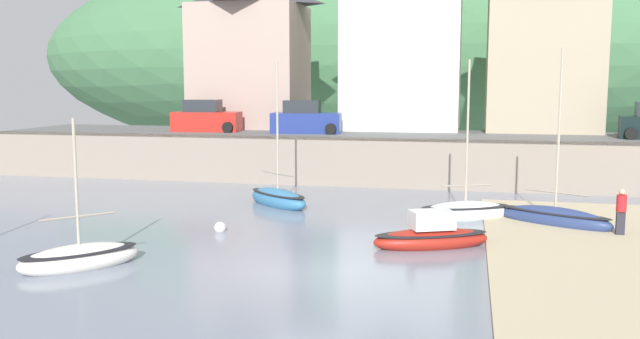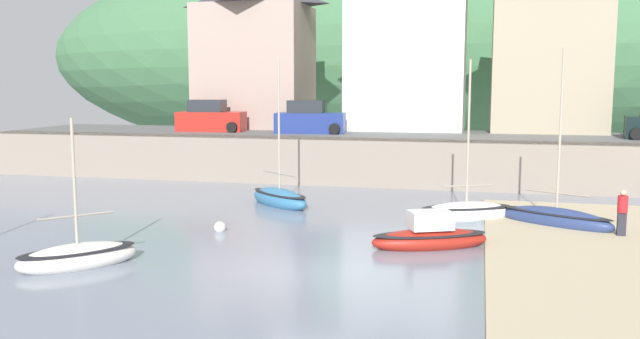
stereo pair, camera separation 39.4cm
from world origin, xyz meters
TOP-DOWN VIEW (x-y plane):
  - quay_seawall at (0.00, 17.50)m, footprint 48.00×9.40m
  - hillside_backdrop at (-3.47, 55.20)m, footprint 80.00×44.00m
  - waterfront_building_left at (-10.14, 25.20)m, footprint 7.33×6.00m
  - waterfront_building_centre at (0.02, 25.20)m, footprint 7.57×5.53m
  - waterfront_building_right at (8.59, 25.20)m, footprint 6.93×5.25m
  - church_with_spire at (9.89, 29.20)m, footprint 3.00×3.00m
  - rowboat_small_beached at (3.22, 3.87)m, footprint 4.13×2.79m
  - sailboat_far_left at (4.28, 8.75)m, footprint 3.99×2.82m
  - sailboat_nearest_shore at (-3.81, 9.97)m, footprint 3.70×3.34m
  - sailboat_white_hull at (-6.69, -0.91)m, footprint 3.34×3.54m
  - fishing_boat_green at (7.60, 8.09)m, footprint 4.25×3.06m
  - parked_car_near_slipway at (-11.53, 20.70)m, footprint 4.24×2.06m
  - parked_car_by_wall at (-5.22, 20.70)m, footprint 4.26×2.13m
  - person_on_slipway at (9.60, 6.69)m, footprint 0.34×0.34m
  - mooring_buoy at (-4.42, 4.52)m, footprint 0.44×0.44m

SIDE VIEW (x-z plane):
  - mooring_buoy at x=-4.42m, z-range -0.09..0.35m
  - sailboat_white_hull at x=-6.69m, z-range -2.00..2.57m
  - sailboat_far_left at x=4.28m, z-range -2.93..3.55m
  - fishing_boat_green at x=7.60m, z-range -3.10..3.75m
  - sailboat_nearest_shore at x=-3.81m, z-range -2.94..3.60m
  - rowboat_small_beached at x=3.22m, z-range -0.35..1.03m
  - person_on_slipway at x=9.60m, z-range 0.17..1.79m
  - quay_seawall at x=0.00m, z-range 0.16..2.56m
  - parked_car_near_slipway at x=-11.53m, z-range 2.23..4.18m
  - parked_car_by_wall at x=-5.22m, z-range 2.23..4.18m
  - waterfront_building_left at x=-10.14m, z-range 2.47..12.25m
  - waterfront_building_right at x=8.59m, z-range 2.48..13.01m
  - waterfront_building_centre at x=0.02m, z-range 2.48..13.02m
  - hillside_backdrop at x=-3.47m, z-range -3.54..20.08m
  - church_with_spire at x=9.89m, z-range 2.64..18.19m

